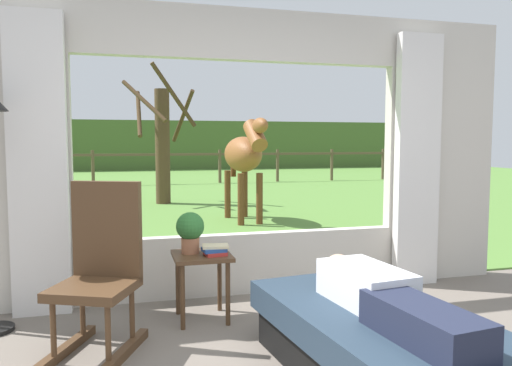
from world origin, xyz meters
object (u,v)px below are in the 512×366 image
(recliner_sofa, at_px, (377,345))
(book_stack, at_px, (215,250))
(reclining_person, at_px, (382,296))
(rocking_chair, at_px, (101,269))
(side_table, at_px, (202,266))
(horse, at_px, (244,155))
(potted_plant, at_px, (190,230))
(pasture_tree, at_px, (162,140))

(recliner_sofa, distance_m, book_stack, 1.44)
(reclining_person, bearing_deg, rocking_chair, 141.83)
(side_table, distance_m, horse, 4.68)
(book_stack, bearing_deg, horse, 73.72)
(reclining_person, relative_size, rocking_chair, 1.28)
(recliner_sofa, distance_m, rocking_chair, 1.82)
(rocking_chair, bearing_deg, horse, 89.89)
(recliner_sofa, bearing_deg, potted_plant, 117.27)
(potted_plant, distance_m, horse, 4.62)
(potted_plant, xyz_separation_m, pasture_tree, (0.32, 7.20, 0.71))
(potted_plant, bearing_deg, side_table, -36.87)
(reclining_person, height_order, book_stack, reclining_person)
(side_table, xyz_separation_m, pasture_tree, (0.24, 7.26, 0.98))
(side_table, height_order, horse, horse)
(pasture_tree, bearing_deg, reclining_person, -86.11)
(potted_plant, bearing_deg, pasture_tree, 87.49)
(reclining_person, bearing_deg, potted_plant, 116.29)
(side_table, distance_m, potted_plant, 0.29)
(rocking_chair, bearing_deg, reclining_person, -7.31)
(rocking_chair, relative_size, book_stack, 5.22)
(recliner_sofa, relative_size, rocking_chair, 1.60)
(rocking_chair, xyz_separation_m, pasture_tree, (0.97, 7.63, 0.86))
(recliner_sofa, height_order, rocking_chair, rocking_chair)
(potted_plant, relative_size, horse, 0.18)
(reclining_person, bearing_deg, horse, 77.25)
(reclining_person, distance_m, pasture_tree, 8.64)
(recliner_sofa, distance_m, side_table, 1.52)
(reclining_person, height_order, side_table, reclining_person)
(pasture_tree, bearing_deg, horse, -67.84)
(potted_plant, bearing_deg, horse, 71.24)
(rocking_chair, distance_m, pasture_tree, 7.74)
(reclining_person, relative_size, potted_plant, 4.49)
(recliner_sofa, height_order, pasture_tree, pasture_tree)
(rocking_chair, height_order, pasture_tree, pasture_tree)
(rocking_chair, bearing_deg, recliner_sofa, -5.95)
(recliner_sofa, bearing_deg, reclining_person, -96.98)
(horse, bearing_deg, rocking_chair, 62.53)
(recliner_sofa, bearing_deg, book_stack, 114.25)
(horse, bearing_deg, potted_plant, 67.77)
(side_table, relative_size, book_stack, 2.42)
(horse, bearing_deg, side_table, 68.94)
(rocking_chair, height_order, horse, horse)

